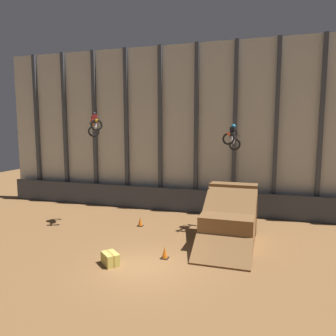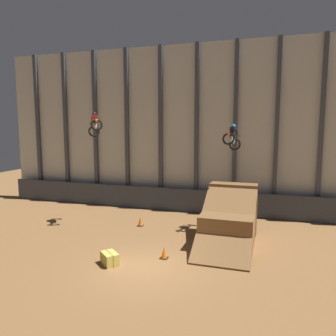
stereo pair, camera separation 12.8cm
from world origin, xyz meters
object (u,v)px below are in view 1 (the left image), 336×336
(rider_bike_left_air, at_px, (95,125))
(traffic_cone_arena_edge, at_px, (165,253))
(dirt_ramp, at_px, (229,222))
(traffic_cone_near_ramp, at_px, (140,222))
(rider_bike_right_air, at_px, (232,138))
(hay_bale_trackside, at_px, (110,259))

(rider_bike_left_air, bearing_deg, traffic_cone_arena_edge, -71.95)
(dirt_ramp, xyz_separation_m, traffic_cone_near_ramp, (-5.71, 1.06, -0.78))
(rider_bike_right_air, bearing_deg, dirt_ramp, -75.10)
(rider_bike_right_air, xyz_separation_m, traffic_cone_arena_edge, (-2.46, -5.36, -5.34))
(rider_bike_left_air, distance_m, rider_bike_right_air, 8.49)
(rider_bike_left_air, relative_size, traffic_cone_near_ramp, 3.03)
(dirt_ramp, bearing_deg, rider_bike_right_air, 95.34)
(dirt_ramp, bearing_deg, hay_bale_trackside, -135.33)
(traffic_cone_arena_edge, relative_size, hay_bale_trackside, 0.54)
(rider_bike_left_air, height_order, traffic_cone_near_ramp, rider_bike_left_air)
(rider_bike_left_air, xyz_separation_m, hay_bale_trackside, (3.73, -5.44, -6.11))
(rider_bike_right_air, relative_size, traffic_cone_arena_edge, 3.02)
(traffic_cone_arena_edge, bearing_deg, traffic_cone_near_ramp, 124.82)
(dirt_ramp, height_order, rider_bike_right_air, rider_bike_right_air)
(hay_bale_trackside, bearing_deg, dirt_ramp, 44.67)
(traffic_cone_near_ramp, bearing_deg, traffic_cone_arena_edge, -55.18)
(traffic_cone_arena_edge, bearing_deg, hay_bale_trackside, -146.65)
(traffic_cone_arena_edge, height_order, hay_bale_trackside, traffic_cone_arena_edge)
(hay_bale_trackside, bearing_deg, traffic_cone_arena_edge, 33.35)
(dirt_ramp, height_order, rider_bike_left_air, rider_bike_left_air)
(dirt_ramp, distance_m, traffic_cone_near_ramp, 5.86)
(dirt_ramp, height_order, traffic_cone_arena_edge, dirt_ramp)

